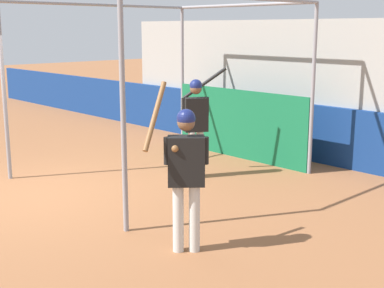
% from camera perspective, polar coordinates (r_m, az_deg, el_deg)
% --- Properties ---
extents(ground_plane, '(60.00, 60.00, 0.00)m').
position_cam_1_polar(ground_plane, '(8.95, -16.55, -5.26)').
color(ground_plane, '#935B38').
extents(outfield_wall, '(24.00, 0.12, 1.14)m').
position_cam_1_polar(outfield_wall, '(11.95, 5.85, 2.33)').
color(outfield_wall, navy).
rests_on(outfield_wall, ground).
extents(bleacher_section, '(7.60, 3.20, 2.82)m').
position_cam_1_polar(bleacher_section, '(13.13, 10.72, 6.75)').
color(bleacher_section, '#9E9E99').
rests_on(bleacher_section, ground).
extents(batting_cage, '(3.53, 4.22, 3.09)m').
position_cam_1_polar(batting_cage, '(10.30, 2.21, 5.14)').
color(batting_cage, gray).
rests_on(batting_cage, ground).
extents(player_batter, '(0.63, 0.93, 1.94)m').
position_cam_1_polar(player_batter, '(9.39, 0.45, 2.70)').
color(player_batter, silver).
rests_on(player_batter, ground).
extents(player_waiting, '(0.60, 0.76, 2.01)m').
position_cam_1_polar(player_waiting, '(6.19, -0.73, -2.52)').
color(player_waiting, silver).
rests_on(player_waiting, ground).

